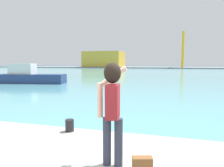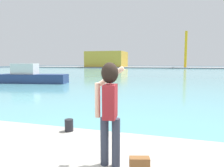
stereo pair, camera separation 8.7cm
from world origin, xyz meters
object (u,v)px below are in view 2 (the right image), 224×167
Objects in this scene: handbag at (139,165)px; warehouse_left at (107,59)px; harbor_bollard at (69,125)px; port_crane at (186,45)px; boat_moored at (31,76)px; person_photographer at (110,103)px.

warehouse_left is at bearing 108.10° from handbag.
warehouse_left is (-29.33, 89.73, 3.25)m from handbag.
harbor_bollard is 84.96m from port_crane.
harbor_bollard is at bearing -59.36° from boat_moored.
warehouse_left is (-14.49, 73.17, 3.16)m from boat_moored.
handbag is at bearing -71.90° from warehouse_left.
person_photographer reaches higher than harbor_bollard.
person_photographer is 0.22× the size of boat_moored.
port_crane is (7.50, 84.19, 8.59)m from harbor_bollard.
person_photographer is at bearing -42.54° from harbor_bollard.
port_crane is (34.80, -4.09, 5.37)m from warehouse_left.
port_crane is (5.99, 85.57, 7.68)m from person_photographer.
person_photographer is at bearing 171.59° from handbag.
person_photographer is at bearing -72.19° from warehouse_left.
harbor_bollard is at bearing -95.09° from port_crane.
person_photographer is at bearing -58.69° from boat_moored.
person_photographer is 1.08m from handbag.
handbag is at bearing -57.81° from boat_moored.
handbag is (0.52, -0.08, -0.95)m from person_photographer.
boat_moored is 72.51m from port_crane.
harbor_bollard reaches higher than handbag.
warehouse_left is at bearing 11.50° from person_photographer.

